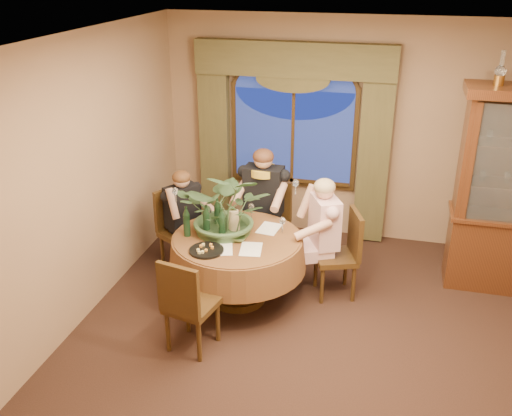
% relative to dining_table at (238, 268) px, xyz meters
% --- Properties ---
extents(floor, '(5.00, 5.00, 0.00)m').
position_rel_dining_table_xyz_m(floor, '(0.82, -0.60, -0.38)').
color(floor, black).
rests_on(floor, ground).
extents(wall_back, '(4.50, 0.00, 4.50)m').
position_rel_dining_table_xyz_m(wall_back, '(0.82, 1.90, 1.02)').
color(wall_back, '#8F6D50').
rests_on(wall_back, ground).
extents(ceiling, '(5.00, 5.00, 0.00)m').
position_rel_dining_table_xyz_m(ceiling, '(0.82, -0.60, 2.42)').
color(ceiling, white).
rests_on(ceiling, wall_back).
extents(window, '(1.62, 0.10, 1.32)m').
position_rel_dining_table_xyz_m(window, '(0.22, 1.83, 0.92)').
color(window, navy).
rests_on(window, wall_back).
extents(arched_transom, '(1.60, 0.06, 0.44)m').
position_rel_dining_table_xyz_m(arched_transom, '(0.22, 1.83, 1.71)').
color(arched_transom, navy).
rests_on(arched_transom, wall_back).
extents(drapery_left, '(0.38, 0.14, 2.32)m').
position_rel_dining_table_xyz_m(drapery_left, '(-0.81, 1.78, 0.80)').
color(drapery_left, '#443F23').
rests_on(drapery_left, floor).
extents(drapery_right, '(0.38, 0.14, 2.32)m').
position_rel_dining_table_xyz_m(drapery_right, '(1.25, 1.78, 0.80)').
color(drapery_right, '#443F23').
rests_on(drapery_right, floor).
extents(swag_valance, '(2.45, 0.16, 0.42)m').
position_rel_dining_table_xyz_m(swag_valance, '(0.22, 1.75, 1.90)').
color(swag_valance, '#443F23').
rests_on(swag_valance, wall_back).
extents(dining_table, '(1.73, 1.73, 0.75)m').
position_rel_dining_table_xyz_m(dining_table, '(0.00, 0.00, 0.00)').
color(dining_table, maroon).
rests_on(dining_table, floor).
extents(oil_lamp_left, '(0.11, 0.11, 0.34)m').
position_rel_dining_table_xyz_m(oil_lamp_left, '(2.41, 1.00, 2.03)').
color(oil_lamp_left, '#A5722D').
rests_on(oil_lamp_left, china_cabinet).
extents(chair_right, '(0.54, 0.54, 0.96)m').
position_rel_dining_table_xyz_m(chair_right, '(0.99, 0.36, 0.10)').
color(chair_right, black).
rests_on(chair_right, floor).
extents(chair_back_right, '(0.47, 0.47, 0.96)m').
position_rel_dining_table_xyz_m(chair_back_right, '(0.12, 0.92, 0.10)').
color(chair_back_right, black).
rests_on(chair_back_right, floor).
extents(chair_back, '(0.57, 0.57, 0.96)m').
position_rel_dining_table_xyz_m(chair_back, '(-0.81, 0.48, 0.10)').
color(chair_back, black).
rests_on(chair_back, floor).
extents(chair_front_left, '(0.50, 0.50, 0.96)m').
position_rel_dining_table_xyz_m(chair_front_left, '(-0.19, -0.88, 0.10)').
color(chair_front_left, black).
rests_on(chair_front_left, floor).
extents(person_pink, '(0.60, 0.62, 1.32)m').
position_rel_dining_table_xyz_m(person_pink, '(0.84, 0.42, 0.29)').
color(person_pink, beige).
rests_on(person_pink, floor).
extents(person_back, '(0.57, 0.58, 1.22)m').
position_rel_dining_table_xyz_m(person_back, '(-0.82, 0.55, 0.23)').
color(person_back, black).
rests_on(person_back, floor).
extents(person_scarf, '(0.53, 0.49, 1.42)m').
position_rel_dining_table_xyz_m(person_scarf, '(0.05, 0.95, 0.33)').
color(person_scarf, black).
rests_on(person_scarf, floor).
extents(stoneware_vase, '(0.13, 0.13, 0.25)m').
position_rel_dining_table_xyz_m(stoneware_vase, '(-0.07, 0.10, 0.50)').
color(stoneware_vase, tan).
rests_on(stoneware_vase, dining_table).
extents(centerpiece_plant, '(0.96, 1.07, 0.83)m').
position_rel_dining_table_xyz_m(centerpiece_plant, '(-0.13, 0.10, 0.99)').
color(centerpiece_plant, '#3B5A35').
rests_on(centerpiece_plant, dining_table).
extents(olive_bowl, '(0.15, 0.15, 0.05)m').
position_rel_dining_table_xyz_m(olive_bowl, '(0.04, -0.08, 0.40)').
color(olive_bowl, '#425429').
rests_on(olive_bowl, dining_table).
extents(cheese_platter, '(0.34, 0.34, 0.02)m').
position_rel_dining_table_xyz_m(cheese_platter, '(-0.21, -0.38, 0.39)').
color(cheese_platter, black).
rests_on(cheese_platter, dining_table).
extents(wine_bottle_0, '(0.07, 0.07, 0.33)m').
position_rel_dining_table_xyz_m(wine_bottle_0, '(-0.27, 0.18, 0.54)').
color(wine_bottle_0, black).
rests_on(wine_bottle_0, dining_table).
extents(wine_bottle_1, '(0.07, 0.07, 0.33)m').
position_rel_dining_table_xyz_m(wine_bottle_1, '(-0.33, -0.01, 0.54)').
color(wine_bottle_1, black).
rests_on(wine_bottle_1, dining_table).
extents(wine_bottle_2, '(0.07, 0.07, 0.33)m').
position_rel_dining_table_xyz_m(wine_bottle_2, '(-0.14, -0.06, 0.54)').
color(wine_bottle_2, black).
rests_on(wine_bottle_2, dining_table).
extents(wine_bottle_3, '(0.07, 0.07, 0.33)m').
position_rel_dining_table_xyz_m(wine_bottle_3, '(-0.51, -0.10, 0.54)').
color(wine_bottle_3, black).
rests_on(wine_bottle_3, dining_table).
extents(tasting_paper_0, '(0.25, 0.33, 0.00)m').
position_rel_dining_table_xyz_m(tasting_paper_0, '(0.21, -0.23, 0.38)').
color(tasting_paper_0, white).
rests_on(tasting_paper_0, dining_table).
extents(tasting_paper_1, '(0.24, 0.32, 0.00)m').
position_rel_dining_table_xyz_m(tasting_paper_1, '(0.27, 0.27, 0.38)').
color(tasting_paper_1, white).
rests_on(tasting_paper_1, dining_table).
extents(tasting_paper_2, '(0.29, 0.35, 0.00)m').
position_rel_dining_table_xyz_m(tasting_paper_2, '(-0.08, -0.29, 0.38)').
color(tasting_paper_2, white).
rests_on(tasting_paper_2, dining_table).
extents(wine_glass_person_pink, '(0.07, 0.07, 0.18)m').
position_rel_dining_table_xyz_m(wine_glass_person_pink, '(0.43, 0.21, 0.46)').
color(wine_glass_person_pink, silver).
rests_on(wine_glass_person_pink, dining_table).
extents(wine_glass_person_back, '(0.07, 0.07, 0.18)m').
position_rel_dining_table_xyz_m(wine_glass_person_back, '(-0.40, 0.27, 0.46)').
color(wine_glass_person_back, silver).
rests_on(wine_glass_person_back, dining_table).
extents(wine_glass_person_scarf, '(0.07, 0.07, 0.18)m').
position_rel_dining_table_xyz_m(wine_glass_person_scarf, '(0.02, 0.48, 0.46)').
color(wine_glass_person_scarf, silver).
rests_on(wine_glass_person_scarf, dining_table).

